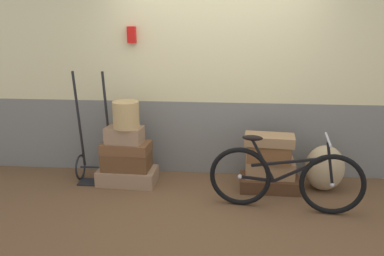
% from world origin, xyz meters
% --- Properties ---
extents(ground, '(9.78, 5.20, 0.06)m').
position_xyz_m(ground, '(0.00, 0.00, -0.03)').
color(ground, brown).
extents(station_building, '(7.78, 0.74, 3.09)m').
position_xyz_m(station_building, '(0.01, 0.85, 1.55)').
color(station_building, slate).
rests_on(station_building, ground).
extents(suitcase_0, '(0.74, 0.43, 0.19)m').
position_xyz_m(suitcase_0, '(-1.08, 0.32, 0.09)').
color(suitcase_0, '#937051').
rests_on(suitcase_0, ground).
extents(suitcase_1, '(0.59, 0.37, 0.22)m').
position_xyz_m(suitcase_1, '(-1.09, 0.33, 0.30)').
color(suitcase_1, brown).
rests_on(suitcase_1, suitcase_0).
extents(suitcase_2, '(0.61, 0.39, 0.13)m').
position_xyz_m(suitcase_2, '(-1.09, 0.33, 0.47)').
color(suitcase_2, brown).
rests_on(suitcase_2, suitcase_1).
extents(suitcase_3, '(0.47, 0.31, 0.20)m').
position_xyz_m(suitcase_3, '(-1.10, 0.32, 0.63)').
color(suitcase_3, '#937051').
rests_on(suitcase_3, suitcase_2).
extents(suitcase_4, '(0.71, 0.40, 0.16)m').
position_xyz_m(suitcase_4, '(0.68, 0.29, 0.08)').
color(suitcase_4, '#4C2D19').
rests_on(suitcase_4, ground).
extents(suitcase_5, '(0.58, 0.34, 0.21)m').
position_xyz_m(suitcase_5, '(0.68, 0.33, 0.26)').
color(suitcase_5, '#9E754C').
rests_on(suitcase_5, suitcase_4).
extents(suitcase_6, '(0.54, 0.33, 0.21)m').
position_xyz_m(suitcase_6, '(0.65, 0.28, 0.47)').
color(suitcase_6, brown).
rests_on(suitcase_6, suitcase_5).
extents(suitcase_7, '(0.60, 0.36, 0.12)m').
position_xyz_m(suitcase_7, '(0.65, 0.28, 0.64)').
color(suitcase_7, '#9E754C').
rests_on(suitcase_7, suitcase_6).
extents(wicker_basket, '(0.32, 0.32, 0.32)m').
position_xyz_m(wicker_basket, '(-1.06, 0.31, 0.89)').
color(wicker_basket, tan).
rests_on(wicker_basket, suitcase_3).
extents(luggage_trolley, '(0.45, 0.38, 1.41)m').
position_xyz_m(luggage_trolley, '(-1.51, 0.39, 0.31)').
color(luggage_trolley, black).
rests_on(luggage_trolley, ground).
extents(burlap_sack, '(0.47, 0.40, 0.56)m').
position_xyz_m(burlap_sack, '(1.33, 0.35, 0.28)').
color(burlap_sack, tan).
rests_on(burlap_sack, ground).
extents(bicycle, '(1.63, 0.46, 0.84)m').
position_xyz_m(bicycle, '(0.77, -0.21, 0.36)').
color(bicycle, black).
rests_on(bicycle, ground).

